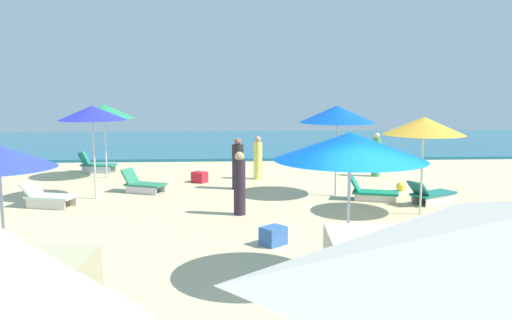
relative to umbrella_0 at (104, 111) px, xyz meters
name	(u,v)px	position (x,y,z in m)	size (l,w,h in m)	color
ocean	(272,142)	(6.86, 10.82, -2.29)	(60.00, 14.02, 0.12)	#1B637E
umbrella_0	(104,111)	(0.00, 0.00, 0.00)	(2.13, 2.13, 2.60)	silver
lounge_chair_0_0	(96,165)	(-0.66, 1.25, -2.07)	(1.42, 0.80, 0.76)	silver
umbrella_2	(350,146)	(6.22, -10.41, -0.08)	(2.46, 2.46, 2.50)	silver
lounge_chair_2_0	(396,280)	(6.87, -10.97, -2.11)	(1.39, 0.72, 0.68)	silver
umbrella_3	(92,113)	(0.47, -3.54, 0.12)	(1.90, 1.90, 2.68)	silver
lounge_chair_3_0	(143,184)	(1.68, -2.70, -2.09)	(1.41, 1.04, 0.71)	silver
lounge_chair_3_1	(48,197)	(-0.55, -4.52, -2.08)	(1.52, 0.98, 0.66)	silver
umbrella_4	(424,126)	(9.14, -5.91, -0.11)	(2.02, 2.02, 2.47)	silver
lounge_chair_4_0	(431,194)	(9.89, -4.71, -2.09)	(1.57, 1.22, 0.68)	silver
umbrella_5	(337,114)	(7.47, -3.53, 0.07)	(2.21, 2.21, 2.67)	silver
lounge_chair_5_0	(372,192)	(8.38, -4.17, -2.12)	(1.48, 0.98, 0.68)	silver
beachgoer_1	(238,166)	(4.61, -2.30, -1.61)	(0.51, 0.51, 1.62)	#2A2426
beachgoer_2	(376,156)	(9.63, -0.22, -1.62)	(0.44, 0.44, 1.57)	#47985E
beachgoer_3	(258,159)	(5.34, -0.56, -1.64)	(0.32, 0.32, 1.50)	#F9EA68
beachgoer_4	(240,185)	(4.57, -5.67, -1.58)	(0.41, 0.41, 1.61)	#2F212E
beach_ball_0	(400,186)	(9.65, -2.89, -2.22)	(0.27, 0.27, 0.27)	yellow
cooler_box_1	(273,236)	(5.19, -8.26, -2.16)	(0.48, 0.38, 0.38)	#3463AC
cooler_box_2	(200,177)	(3.34, -1.10, -2.17)	(0.47, 0.37, 0.36)	red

